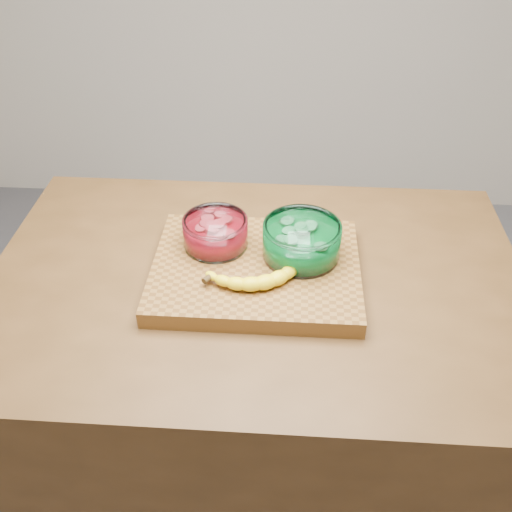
{
  "coord_description": "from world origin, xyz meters",
  "views": [
    {
      "loc": [
        0.06,
        -0.96,
        1.72
      ],
      "look_at": [
        0.0,
        0.0,
        0.96
      ],
      "focal_mm": 40.0,
      "sensor_mm": 36.0,
      "label": 1
    }
  ],
  "objects": [
    {
      "name": "counter",
      "position": [
        0.0,
        0.0,
        0.45
      ],
      "size": [
        1.2,
        0.8,
        0.9
      ],
      "primitive_type": "cube",
      "color": "#4F3217",
      "rests_on": "ground"
    },
    {
      "name": "ground",
      "position": [
        0.0,
        0.0,
        0.0
      ],
      "size": [
        3.5,
        3.5,
        0.0
      ],
      "primitive_type": "plane",
      "color": "slate",
      "rests_on": "ground"
    },
    {
      "name": "cutting_board",
      "position": [
        0.0,
        0.0,
        0.92
      ],
      "size": [
        0.45,
        0.35,
        0.04
      ],
      "primitive_type": "cube",
      "color": "brown",
      "rests_on": "counter"
    },
    {
      "name": "bowl_green",
      "position": [
        0.1,
        0.04,
        0.98
      ],
      "size": [
        0.17,
        0.17,
        0.08
      ],
      "color": "white",
      "rests_on": "cutting_board"
    },
    {
      "name": "banana",
      "position": [
        0.0,
        -0.04,
        0.96
      ],
      "size": [
        0.24,
        0.15,
        0.04
      ],
      "primitive_type": null,
      "color": "yellow",
      "rests_on": "cutting_board"
    },
    {
      "name": "bowl_red",
      "position": [
        -0.09,
        0.06,
        0.97
      ],
      "size": [
        0.14,
        0.14,
        0.07
      ],
      "color": "white",
      "rests_on": "cutting_board"
    }
  ]
}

